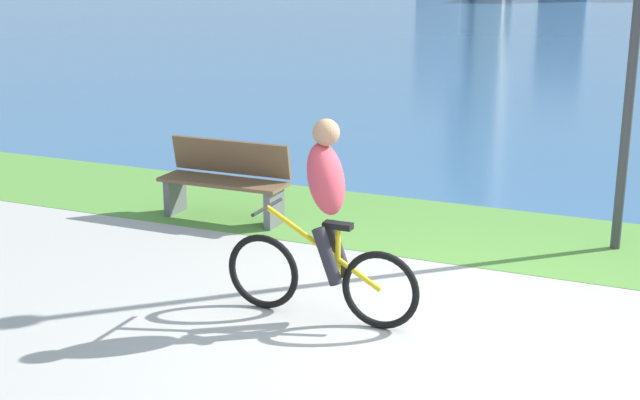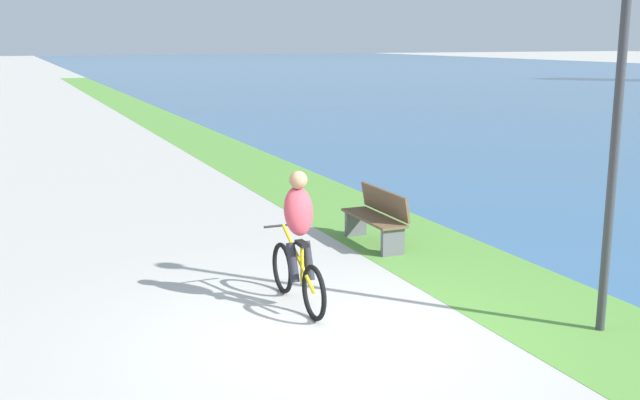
# 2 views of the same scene
# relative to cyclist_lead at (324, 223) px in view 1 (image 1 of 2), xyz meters

# --- Properties ---
(ground_plane) EXTENTS (300.00, 300.00, 0.00)m
(ground_plane) POSITION_rel_cyclist_lead_xyz_m (1.09, 0.01, -0.84)
(ground_plane) COLOR #B2AFA8
(grass_strip_bayside) EXTENTS (120.00, 2.13, 0.01)m
(grass_strip_bayside) POSITION_rel_cyclist_lead_xyz_m (1.09, 2.78, -0.84)
(grass_strip_bayside) COLOR #59933D
(grass_strip_bayside) RESTS_ON ground
(cyclist_lead) EXTENTS (1.73, 0.52, 1.71)m
(cyclist_lead) POSITION_rel_cyclist_lead_xyz_m (0.00, 0.00, 0.00)
(cyclist_lead) COLOR black
(cyclist_lead) RESTS_ON ground
(bench_near_path) EXTENTS (1.50, 0.47, 0.90)m
(bench_near_path) POSITION_rel_cyclist_lead_xyz_m (-2.18, 2.20, -0.39)
(bench_near_path) COLOR brown
(bench_near_path) RESTS_ON ground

